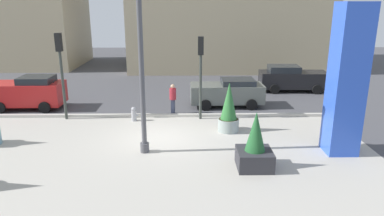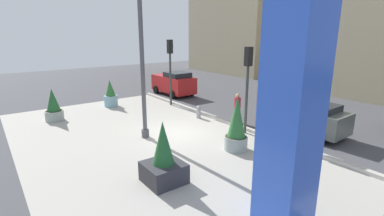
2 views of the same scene
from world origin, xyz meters
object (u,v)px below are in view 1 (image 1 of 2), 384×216
object	(u,v)px
car_far_lane	(292,78)
traffic_light_far_side	(201,64)
pedestrian_crossing	(173,98)
art_pillar_blue	(347,81)
car_intersection	(29,92)
potted_plant_near_left	(255,148)
potted_plant_curbside	(229,110)
traffic_light_corner	(61,62)
lamp_post	(141,66)
fire_hydrant	(134,114)
car_passing_lane	(228,92)

from	to	relation	value
car_far_lane	traffic_light_far_side	bearing A→B (deg)	-136.81
car_far_lane	pedestrian_crossing	world-z (taller)	car_far_lane
art_pillar_blue	car_intersection	xyz separation A→B (m)	(-15.25, 6.44, -2.01)
potted_plant_near_left	car_intersection	size ratio (longest dim) A/B	0.54
potted_plant_curbside	traffic_light_corner	bearing A→B (deg)	166.77
art_pillar_blue	car_far_lane	bearing A→B (deg)	84.53
art_pillar_blue	car_intersection	distance (m)	16.68
potted_plant_curbside	traffic_light_far_side	xyz separation A→B (m)	(-1.26, 1.91, 1.85)
lamp_post	car_far_lane	size ratio (longest dim) A/B	1.58
traffic_light_far_side	pedestrian_crossing	bearing A→B (deg)	148.93
traffic_light_corner	car_far_lane	world-z (taller)	traffic_light_corner
art_pillar_blue	car_intersection	bearing A→B (deg)	157.11
car_far_lane	potted_plant_near_left	bearing A→B (deg)	-111.59
art_pillar_blue	traffic_light_corner	bearing A→B (deg)	160.50
art_pillar_blue	traffic_light_corner	size ratio (longest dim) A/B	1.33
potted_plant_near_left	pedestrian_crossing	size ratio (longest dim) A/B	1.30
potted_plant_curbside	traffic_light_far_side	distance (m)	2.94
lamp_post	art_pillar_blue	world-z (taller)	lamp_post
lamp_post	pedestrian_crossing	xyz separation A→B (m)	(0.95, 5.22, -2.62)
pedestrian_crossing	traffic_light_far_side	bearing A→B (deg)	-31.07
traffic_light_corner	traffic_light_far_side	xyz separation A→B (m)	(7.03, -0.04, -0.11)
fire_hydrant	potted_plant_curbside	bearing A→B (deg)	-18.75
traffic_light_corner	car_passing_lane	size ratio (longest dim) A/B	1.04
lamp_post	art_pillar_blue	bearing A→B (deg)	-0.39
traffic_light_corner	pedestrian_crossing	bearing A→B (deg)	8.57
traffic_light_far_side	car_intersection	bearing A→B (deg)	168.14
potted_plant_curbside	fire_hydrant	world-z (taller)	potted_plant_curbside
potted_plant_near_left	pedestrian_crossing	world-z (taller)	potted_plant_near_left
art_pillar_blue	traffic_light_corner	distance (m)	13.30
art_pillar_blue	potted_plant_curbside	xyz separation A→B (m)	(-4.24, 2.49, -1.91)
potted_plant_near_left	car_intersection	xyz separation A→B (m)	(-11.53, 7.87, 0.16)
pedestrian_crossing	fire_hydrant	bearing A→B (deg)	-148.72
lamp_post	fire_hydrant	xyz separation A→B (m)	(-1.01, 4.03, -3.17)
potted_plant_near_left	car_passing_lane	xyz separation A→B (m)	(-0.10, 8.23, 0.04)
art_pillar_blue	fire_hydrant	size ratio (longest dim) A/B	7.89
traffic_light_far_side	pedestrian_crossing	world-z (taller)	traffic_light_far_side
car_passing_lane	car_intersection	size ratio (longest dim) A/B	1.07
lamp_post	traffic_light_corner	distance (m)	6.39
car_intersection	car_passing_lane	bearing A→B (deg)	1.79
potted_plant_near_left	pedestrian_crossing	bearing A→B (deg)	115.86
traffic_light_corner	car_intersection	world-z (taller)	traffic_light_corner
traffic_light_corner	pedestrian_crossing	world-z (taller)	traffic_light_corner
traffic_light_corner	car_intersection	bearing A→B (deg)	143.63
potted_plant_near_left	traffic_light_far_side	world-z (taller)	traffic_light_far_side
potted_plant_curbside	car_passing_lane	size ratio (longest dim) A/B	0.55
traffic_light_corner	car_passing_lane	bearing A→B (deg)	15.14
car_passing_lane	car_intersection	xyz separation A→B (m)	(-11.44, -0.36, 0.11)
potted_plant_curbside	pedestrian_crossing	size ratio (longest dim) A/B	1.42
car_far_lane	potted_plant_curbside	bearing A→B (deg)	-123.21
car_far_lane	pedestrian_crossing	xyz separation A→B (m)	(-7.98, -5.23, 0.04)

